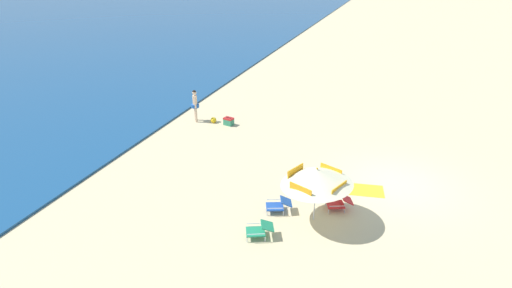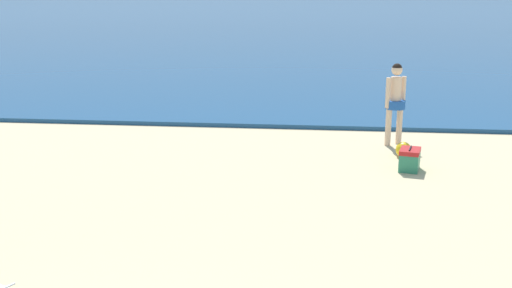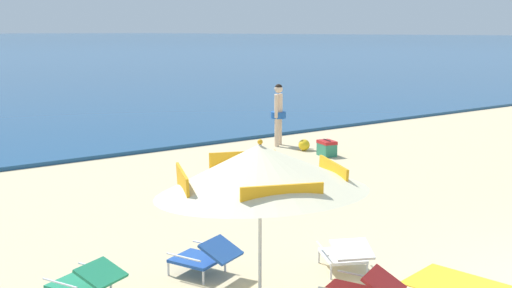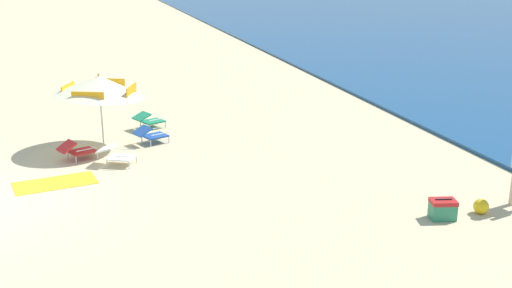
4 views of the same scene
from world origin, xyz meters
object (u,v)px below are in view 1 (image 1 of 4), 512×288
object	(u,v)px
lounge_chair_under_umbrella	(279,205)
beach_towel	(360,190)
lounge_chair_facing_sea	(260,230)
beach_umbrella_striped_main	(317,177)
cooler_box	(229,121)
lounge_chair_beside_umbrella	(339,203)
lounge_chair_spare_folded	(318,188)
beach_ball	(213,120)
person_standing_near_shore	(195,103)

from	to	relation	value
lounge_chair_under_umbrella	beach_towel	bearing A→B (deg)	-45.55
lounge_chair_facing_sea	beach_towel	distance (m)	4.80
beach_umbrella_striped_main	cooler_box	size ratio (longest dim) A/B	4.61
lounge_chair_beside_umbrella	lounge_chair_spare_folded	world-z (taller)	lounge_chair_beside_umbrella
lounge_chair_facing_sea	beach_ball	size ratio (longest dim) A/B	3.28
lounge_chair_spare_folded	person_standing_near_shore	xyz separation A→B (m)	(5.06, 7.75, 0.72)
lounge_chair_under_umbrella	beach_towel	world-z (taller)	lounge_chair_under_umbrella
beach_umbrella_striped_main	lounge_chair_beside_umbrella	size ratio (longest dim) A/B	2.54
lounge_chair_spare_folded	lounge_chair_beside_umbrella	bearing A→B (deg)	-125.85
beach_umbrella_striped_main	lounge_chair_under_umbrella	xyz separation A→B (m)	(0.05, 1.26, -1.41)
lounge_chair_under_umbrella	lounge_chair_beside_umbrella	distance (m)	2.15
lounge_chair_beside_umbrella	beach_ball	xyz separation A→B (m)	(5.82, 7.68, -0.12)
lounge_chair_under_umbrella	cooler_box	bearing A→B (deg)	35.81
person_standing_near_shore	beach_towel	bearing A→B (deg)	-114.28
lounge_chair_under_umbrella	beach_ball	distance (m)	8.80
lounge_chair_facing_sea	beach_umbrella_striped_main	bearing A→B (deg)	-43.25
beach_umbrella_striped_main	lounge_chair_facing_sea	xyz separation A→B (m)	(-1.50, 1.41, -1.41)
beach_umbrella_striped_main	beach_towel	size ratio (longest dim) A/B	1.44
lounge_chair_under_umbrella	lounge_chair_facing_sea	world-z (taller)	lounge_chair_under_umbrella
person_standing_near_shore	cooler_box	world-z (taller)	person_standing_near_shore
cooler_box	beach_ball	world-z (taller)	cooler_box
lounge_chair_under_umbrella	beach_towel	distance (m)	3.50
lounge_chair_spare_folded	person_standing_near_shore	size ratio (longest dim) A/B	0.58
lounge_chair_facing_sea	cooler_box	bearing A→B (deg)	29.56
beach_umbrella_striped_main	lounge_chair_under_umbrella	bearing A→B (deg)	87.62
cooler_box	beach_towel	distance (m)	8.46
lounge_chair_spare_folded	person_standing_near_shore	distance (m)	9.28
person_standing_near_shore	beach_ball	bearing A→B (deg)	-84.57
lounge_chair_spare_folded	cooler_box	world-z (taller)	lounge_chair_spare_folded
beach_umbrella_striped_main	person_standing_near_shore	distance (m)	10.40
lounge_chair_beside_umbrella	lounge_chair_spare_folded	size ratio (longest dim) A/B	1.02
person_standing_near_shore	lounge_chair_under_umbrella	bearing A→B (deg)	-134.51
lounge_chair_under_umbrella	beach_ball	xyz separation A→B (m)	(6.69, 5.71, -0.12)
beach_umbrella_striped_main	lounge_chair_spare_folded	xyz separation A→B (m)	(1.59, 0.22, -1.40)
lounge_chair_spare_folded	cooler_box	distance (m)	7.81
lounge_chair_facing_sea	beach_ball	world-z (taller)	lounge_chair_facing_sea
beach_towel	lounge_chair_facing_sea	bearing A→B (deg)	146.53
lounge_chair_spare_folded	beach_towel	size ratio (longest dim) A/B	0.56
lounge_chair_under_umbrella	person_standing_near_shore	xyz separation A→B (m)	(6.59, 6.71, 0.73)
lounge_chair_beside_umbrella	lounge_chair_spare_folded	distance (m)	1.14
lounge_chair_under_umbrella	beach_towel	xyz separation A→B (m)	(2.44, -2.49, -0.27)
beach_towel	lounge_chair_beside_umbrella	bearing A→B (deg)	161.58
lounge_chair_beside_umbrella	beach_ball	distance (m)	9.64
cooler_box	beach_ball	size ratio (longest dim) A/B	1.83
lounge_chair_spare_folded	beach_umbrella_striped_main	bearing A→B (deg)	-172.04
cooler_box	beach_towel	world-z (taller)	cooler_box
cooler_box	beach_umbrella_striped_main	bearing A→B (deg)	-137.92
cooler_box	beach_towel	bearing A→B (deg)	-120.12
lounge_chair_beside_umbrella	cooler_box	xyz separation A→B (m)	(5.82, 6.79, -0.07)
lounge_chair_beside_umbrella	beach_towel	bearing A→B (deg)	-18.42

